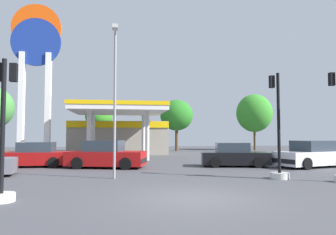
% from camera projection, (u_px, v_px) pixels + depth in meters
% --- Properties ---
extents(ground_plane, '(90.00, 90.00, 0.00)m').
position_uv_depth(ground_plane, '(193.00, 198.00, 10.10)').
color(ground_plane, '#47474C').
rests_on(ground_plane, ground).
extents(gas_station, '(9.72, 13.25, 4.49)m').
position_uv_depth(gas_station, '(119.00, 134.00, 32.12)').
color(gas_station, gray).
rests_on(gas_station, ground).
extents(station_pole_sign, '(3.82, 0.56, 12.41)m').
position_uv_depth(station_pole_sign, '(36.00, 61.00, 25.27)').
color(station_pole_sign, white).
rests_on(station_pole_sign, ground).
extents(car_0, '(4.31, 1.99, 1.54)m').
position_uv_depth(car_0, '(34.00, 156.00, 19.83)').
color(car_0, black).
rests_on(car_0, ground).
extents(car_1, '(4.43, 2.54, 1.49)m').
position_uv_depth(car_1, '(234.00, 156.00, 20.05)').
color(car_1, black).
rests_on(car_1, ground).
extents(car_2, '(4.90, 3.10, 1.63)m').
position_uv_depth(car_2, '(311.00, 155.00, 19.64)').
color(car_2, black).
rests_on(car_2, ground).
extents(car_3, '(4.95, 3.07, 1.65)m').
position_uv_depth(car_3, '(106.00, 155.00, 19.23)').
color(car_3, black).
rests_on(car_3, ground).
extents(traffic_signal_0, '(0.81, 0.81, 4.30)m').
position_uv_depth(traffic_signal_0, '(2.00, 151.00, 9.59)').
color(traffic_signal_0, silver).
rests_on(traffic_signal_0, ground).
extents(traffic_signal_2, '(0.84, 0.84, 4.83)m').
position_uv_depth(traffic_signal_2, '(278.00, 150.00, 14.52)').
color(traffic_signal_2, silver).
rests_on(traffic_signal_2, ground).
extents(tree_1, '(3.21, 3.21, 5.93)m').
position_uv_depth(tree_1, '(99.00, 116.00, 37.80)').
color(tree_1, brown).
rests_on(tree_1, ground).
extents(tree_2, '(4.08, 4.08, 6.34)m').
position_uv_depth(tree_2, '(177.00, 115.00, 39.70)').
color(tree_2, brown).
rests_on(tree_2, ground).
extents(tree_3, '(4.61, 4.61, 7.24)m').
position_uv_depth(tree_3, '(254.00, 113.00, 41.37)').
color(tree_3, brown).
rests_on(tree_3, ground).
extents(corner_streetlamp, '(0.24, 1.48, 6.75)m').
position_uv_depth(corner_streetlamp, '(115.00, 89.00, 14.51)').
color(corner_streetlamp, gray).
rests_on(corner_streetlamp, ground).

